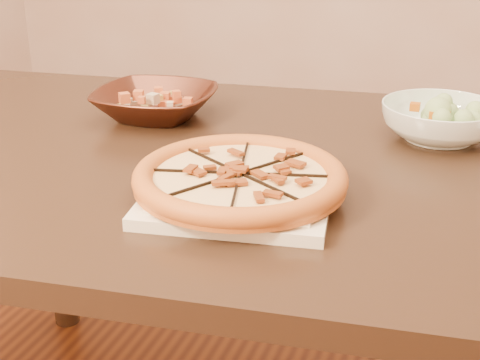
{
  "coord_description": "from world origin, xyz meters",
  "views": [
    {
      "loc": [
        0.34,
        -1.05,
        1.16
      ],
      "look_at": [
        0.04,
        -0.21,
        0.78
      ],
      "focal_mm": 50.0,
      "sensor_mm": 36.0,
      "label": 1
    }
  ],
  "objects_px": {
    "plate": "(240,192)",
    "bronze_bowl": "(156,103)",
    "salad_bowl": "(440,122)",
    "dining_table": "(214,204)",
    "pizza": "(240,177)"
  },
  "relations": [
    {
      "from": "bronze_bowl",
      "to": "dining_table",
      "type": "bearing_deg",
      "value": -38.84
    },
    {
      "from": "dining_table",
      "to": "salad_bowl",
      "type": "xyz_separation_m",
      "value": [
        0.36,
        0.21,
        0.13
      ]
    },
    {
      "from": "plate",
      "to": "bronze_bowl",
      "type": "bearing_deg",
      "value": 133.09
    },
    {
      "from": "dining_table",
      "to": "salad_bowl",
      "type": "relative_size",
      "value": 7.11
    },
    {
      "from": "pizza",
      "to": "salad_bowl",
      "type": "relative_size",
      "value": 1.47
    },
    {
      "from": "pizza",
      "to": "dining_table",
      "type": "bearing_deg",
      "value": 123.52
    },
    {
      "from": "dining_table",
      "to": "salad_bowl",
      "type": "height_order",
      "value": "salad_bowl"
    },
    {
      "from": "plate",
      "to": "salad_bowl",
      "type": "xyz_separation_m",
      "value": [
        0.25,
        0.37,
        0.02
      ]
    },
    {
      "from": "bronze_bowl",
      "to": "salad_bowl",
      "type": "relative_size",
      "value": 1.11
    },
    {
      "from": "dining_table",
      "to": "plate",
      "type": "bearing_deg",
      "value": -56.48
    },
    {
      "from": "salad_bowl",
      "to": "bronze_bowl",
      "type": "bearing_deg",
      "value": -173.93
    },
    {
      "from": "dining_table",
      "to": "plate",
      "type": "relative_size",
      "value": 4.98
    },
    {
      "from": "bronze_bowl",
      "to": "salad_bowl",
      "type": "xyz_separation_m",
      "value": [
        0.55,
        0.06,
        0.0
      ]
    },
    {
      "from": "dining_table",
      "to": "bronze_bowl",
      "type": "bearing_deg",
      "value": 141.16
    },
    {
      "from": "pizza",
      "to": "bronze_bowl",
      "type": "xyz_separation_m",
      "value": [
        -0.3,
        0.32,
        -0.0
      ]
    }
  ]
}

